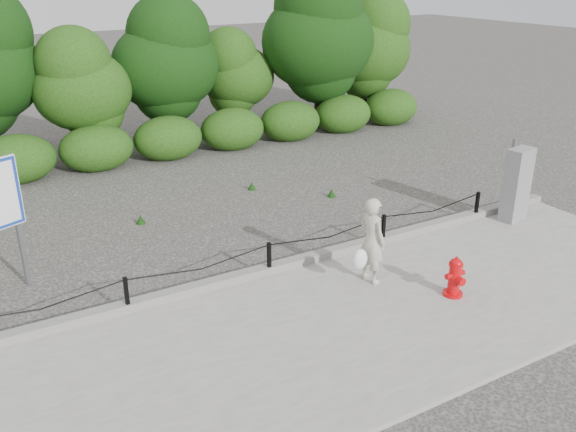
% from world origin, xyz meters
% --- Properties ---
extents(ground, '(90.00, 90.00, 0.00)m').
position_xyz_m(ground, '(0.00, 0.00, 0.00)').
color(ground, '#2D2B28').
rests_on(ground, ground).
extents(sidewalk, '(14.00, 4.00, 0.08)m').
position_xyz_m(sidewalk, '(0.00, -2.00, 0.04)').
color(sidewalk, gray).
rests_on(sidewalk, ground).
extents(curb, '(14.00, 0.22, 0.14)m').
position_xyz_m(curb, '(0.00, 0.05, 0.15)').
color(curb, slate).
rests_on(curb, sidewalk).
extents(chain_barrier, '(10.06, 0.06, 0.60)m').
position_xyz_m(chain_barrier, '(0.00, 0.00, 0.46)').
color(chain_barrier, black).
rests_on(chain_barrier, sidewalk).
extents(treeline, '(20.34, 3.92, 5.09)m').
position_xyz_m(treeline, '(1.04, 8.93, 2.59)').
color(treeline, black).
rests_on(treeline, ground).
extents(fire_hydrant, '(0.36, 0.37, 0.69)m').
position_xyz_m(fire_hydrant, '(2.24, -2.16, 0.41)').
color(fire_hydrant, red).
rests_on(fire_hydrant, sidewalk).
extents(pedestrian, '(0.69, 0.58, 1.50)m').
position_xyz_m(pedestrian, '(1.36, -1.07, 0.82)').
color(pedestrian, '#B9B59F').
rests_on(pedestrian, sidewalk).
extents(utility_cabinet, '(0.64, 0.48, 1.71)m').
position_xyz_m(utility_cabinet, '(5.63, -0.42, 0.86)').
color(utility_cabinet, gray).
rests_on(utility_cabinet, sidewalk).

